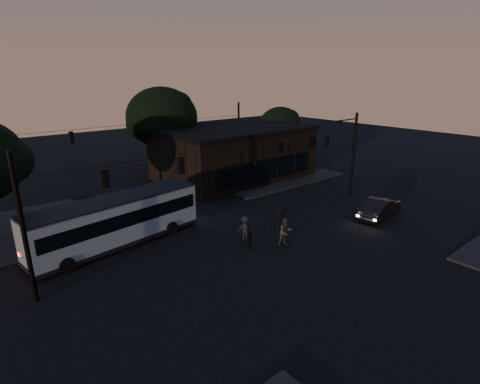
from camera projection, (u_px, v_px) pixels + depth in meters
ground at (281, 253)px, 23.37m from camera, size 120.00×120.00×0.00m
sidewalk_far_right at (266, 175)px, 40.93m from camera, size 14.00×10.00×0.15m
building at (234, 152)px, 39.76m from camera, size 15.40×10.41×5.40m
tree_behind at (162, 118)px, 40.10m from camera, size 7.60×7.60×9.43m
tree_right at (280, 125)px, 46.14m from camera, size 5.20×5.20×6.86m
signal_rig_near at (240, 171)px, 24.97m from camera, size 26.24×0.30×7.50m
signal_rig_far at (137, 143)px, 36.80m from camera, size 26.24×0.30×7.50m
bus at (117, 219)px, 24.02m from camera, size 11.50×4.10×3.17m
car at (380, 208)px, 28.89m from camera, size 4.94×2.33×1.57m
pedestrian_a at (249, 236)px, 23.68m from camera, size 0.76×0.67×1.76m
pedestrian_b at (285, 232)px, 24.11m from camera, size 1.03×0.87×1.88m
pedestrian_c at (280, 218)px, 26.49m from camera, size 1.09×0.52×1.80m
pedestrian_d at (245, 228)px, 25.01m from camera, size 1.22×1.04×1.64m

